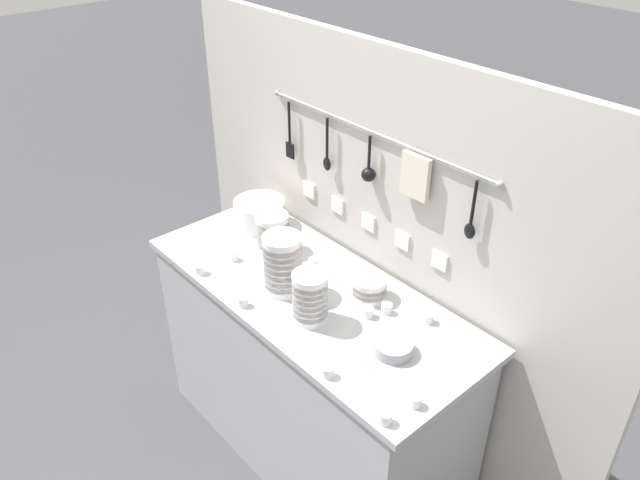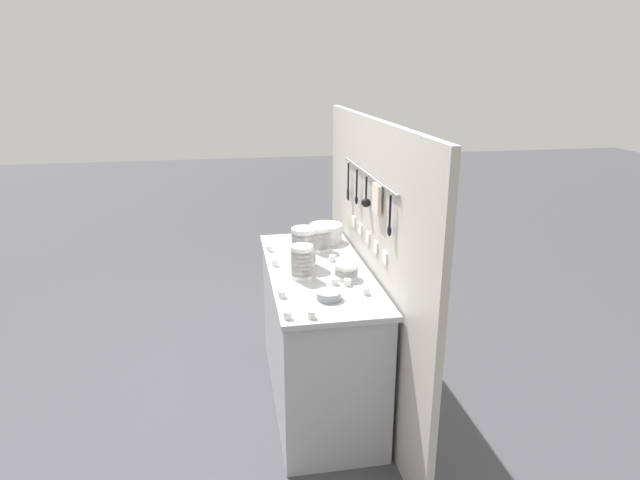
{
  "view_description": "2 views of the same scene",
  "coord_description": "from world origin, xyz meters",
  "px_view_note": "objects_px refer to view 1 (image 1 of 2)",
  "views": [
    {
      "loc": [
        1.51,
        -1.28,
        2.42
      ],
      "look_at": [
        0.04,
        0.02,
        1.17
      ],
      "focal_mm": 35.0,
      "sensor_mm": 36.0,
      "label": 1
    },
    {
      "loc": [
        3.07,
        -0.53,
        2.13
      ],
      "look_at": [
        -0.07,
        0.03,
        1.09
      ],
      "focal_mm": 30.0,
      "sensor_mm": 36.0,
      "label": 2
    }
  ],
  "objects_px": {
    "bowl_stack_nested_right": "(272,232)",
    "cup_by_caddy": "(385,418)",
    "cup_mid_row": "(200,269)",
    "plate_stack": "(260,213)",
    "cup_front_right": "(428,318)",
    "cup_beside_plates": "(328,372)",
    "steel_mixing_bowl": "(394,347)",
    "cup_front_left": "(243,301)",
    "cup_edge_near": "(387,308)",
    "cup_back_right": "(234,256)",
    "bowl_stack_wide_centre": "(283,264)",
    "cup_centre": "(368,312)",
    "cup_edge_far": "(314,263)",
    "bowl_stack_tall_left": "(369,288)",
    "cup_back_left": "(415,401)",
    "bowl_stack_short_front": "(310,297)"
  },
  "relations": [
    {
      "from": "bowl_stack_nested_right",
      "to": "cup_by_caddy",
      "type": "xyz_separation_m",
      "value": [
        1.0,
        -0.34,
        -0.06
      ]
    },
    {
      "from": "cup_mid_row",
      "to": "cup_by_caddy",
      "type": "xyz_separation_m",
      "value": [
        1.04,
        0.0,
        0.0
      ]
    },
    {
      "from": "plate_stack",
      "to": "cup_mid_row",
      "type": "xyz_separation_m",
      "value": [
        0.15,
        -0.42,
        -0.04
      ]
    },
    {
      "from": "cup_front_right",
      "to": "cup_beside_plates",
      "type": "bearing_deg",
      "value": -94.8
    },
    {
      "from": "steel_mixing_bowl",
      "to": "cup_front_left",
      "type": "height_order",
      "value": "steel_mixing_bowl"
    },
    {
      "from": "bowl_stack_nested_right",
      "to": "cup_edge_near",
      "type": "height_order",
      "value": "bowl_stack_nested_right"
    },
    {
      "from": "cup_beside_plates",
      "to": "cup_back_right",
      "type": "bearing_deg",
      "value": 168.34
    },
    {
      "from": "cup_beside_plates",
      "to": "bowl_stack_wide_centre",
      "type": "bearing_deg",
      "value": 158.12
    },
    {
      "from": "cup_by_caddy",
      "to": "cup_front_left",
      "type": "height_order",
      "value": "same"
    },
    {
      "from": "steel_mixing_bowl",
      "to": "cup_edge_near",
      "type": "relative_size",
      "value": 3.36
    },
    {
      "from": "bowl_stack_wide_centre",
      "to": "cup_centre",
      "type": "xyz_separation_m",
      "value": [
        0.34,
        0.13,
        -0.1
      ]
    },
    {
      "from": "cup_mid_row",
      "to": "cup_front_right",
      "type": "height_order",
      "value": "same"
    },
    {
      "from": "cup_edge_far",
      "to": "cup_centre",
      "type": "relative_size",
      "value": 1.0
    },
    {
      "from": "bowl_stack_tall_left",
      "to": "cup_beside_plates",
      "type": "relative_size",
      "value": 3.29
    },
    {
      "from": "cup_front_left",
      "to": "bowl_stack_tall_left",
      "type": "bearing_deg",
      "value": 54.98
    },
    {
      "from": "cup_front_left",
      "to": "cup_centre",
      "type": "height_order",
      "value": "same"
    },
    {
      "from": "cup_mid_row",
      "to": "cup_centre",
      "type": "xyz_separation_m",
      "value": [
        0.65,
        0.32,
        0.0
      ]
    },
    {
      "from": "cup_edge_far",
      "to": "cup_edge_near",
      "type": "height_order",
      "value": "same"
    },
    {
      "from": "steel_mixing_bowl",
      "to": "cup_back_left",
      "type": "bearing_deg",
      "value": -31.42
    },
    {
      "from": "plate_stack",
      "to": "cup_by_caddy",
      "type": "height_order",
      "value": "plate_stack"
    },
    {
      "from": "cup_front_left",
      "to": "cup_back_left",
      "type": "xyz_separation_m",
      "value": [
        0.77,
        0.11,
        0.0
      ]
    },
    {
      "from": "cup_back_left",
      "to": "plate_stack",
      "type": "bearing_deg",
      "value": 166.14
    },
    {
      "from": "bowl_stack_short_front",
      "to": "cup_back_right",
      "type": "bearing_deg",
      "value": 178.92
    },
    {
      "from": "cup_mid_row",
      "to": "cup_centre",
      "type": "relative_size",
      "value": 1.0
    },
    {
      "from": "bowl_stack_tall_left",
      "to": "cup_front_right",
      "type": "bearing_deg",
      "value": 12.31
    },
    {
      "from": "steel_mixing_bowl",
      "to": "cup_back_left",
      "type": "relative_size",
      "value": 3.36
    },
    {
      "from": "bowl_stack_short_front",
      "to": "cup_mid_row",
      "type": "distance_m",
      "value": 0.55
    },
    {
      "from": "bowl_stack_tall_left",
      "to": "cup_front_right",
      "type": "height_order",
      "value": "bowl_stack_tall_left"
    },
    {
      "from": "steel_mixing_bowl",
      "to": "cup_back_right",
      "type": "xyz_separation_m",
      "value": [
        -0.84,
        -0.09,
        -0.0
      ]
    },
    {
      "from": "plate_stack",
      "to": "cup_centre",
      "type": "distance_m",
      "value": 0.81
    },
    {
      "from": "bowl_stack_tall_left",
      "to": "bowl_stack_nested_right",
      "type": "bearing_deg",
      "value": -172.48
    },
    {
      "from": "cup_back_right",
      "to": "cup_front_left",
      "type": "bearing_deg",
      "value": -28.49
    },
    {
      "from": "cup_back_right",
      "to": "cup_edge_far",
      "type": "distance_m",
      "value": 0.34
    },
    {
      "from": "cup_edge_far",
      "to": "cup_front_right",
      "type": "distance_m",
      "value": 0.56
    },
    {
      "from": "cup_back_right",
      "to": "cup_mid_row",
      "type": "height_order",
      "value": "same"
    },
    {
      "from": "bowl_stack_nested_right",
      "to": "cup_back_left",
      "type": "bearing_deg",
      "value": -12.31
    },
    {
      "from": "cup_front_left",
      "to": "plate_stack",
      "type": "bearing_deg",
      "value": 136.86
    },
    {
      "from": "bowl_stack_short_front",
      "to": "cup_front_left",
      "type": "xyz_separation_m",
      "value": [
        -0.23,
        -0.14,
        -0.08
      ]
    },
    {
      "from": "cup_centre",
      "to": "bowl_stack_short_front",
      "type": "bearing_deg",
      "value": -127.93
    },
    {
      "from": "cup_edge_far",
      "to": "cup_edge_near",
      "type": "relative_size",
      "value": 1.0
    },
    {
      "from": "bowl_stack_wide_centre",
      "to": "cup_mid_row",
      "type": "distance_m",
      "value": 0.38
    },
    {
      "from": "bowl_stack_wide_centre",
      "to": "cup_by_caddy",
      "type": "xyz_separation_m",
      "value": [
        0.73,
        -0.19,
        -0.1
      ]
    },
    {
      "from": "bowl_stack_tall_left",
      "to": "steel_mixing_bowl",
      "type": "distance_m",
      "value": 0.32
    },
    {
      "from": "cup_back_right",
      "to": "cup_front_left",
      "type": "height_order",
      "value": "same"
    },
    {
      "from": "steel_mixing_bowl",
      "to": "bowl_stack_wide_centre",
      "type": "bearing_deg",
      "value": -173.78
    },
    {
      "from": "cup_mid_row",
      "to": "cup_edge_near",
      "type": "bearing_deg",
      "value": 29.69
    },
    {
      "from": "bowl_stack_short_front",
      "to": "cup_front_right",
      "type": "height_order",
      "value": "bowl_stack_short_front"
    },
    {
      "from": "cup_edge_far",
      "to": "cup_front_right",
      "type": "height_order",
      "value": "same"
    },
    {
      "from": "cup_edge_far",
      "to": "cup_centre",
      "type": "bearing_deg",
      "value": -9.08
    },
    {
      "from": "plate_stack",
      "to": "cup_by_caddy",
      "type": "distance_m",
      "value": 1.26
    }
  ]
}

